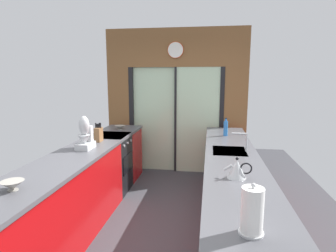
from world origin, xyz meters
The scene contains 13 objects.
ground_plane centered at (0.00, 0.60, -0.01)m, with size 5.04×7.60×0.02m, color #38383D.
back_wall_unit centered at (0.00, 2.40, 1.52)m, with size 2.64×0.12×2.70m.
left_counter_run centered at (-0.91, 0.13, 0.47)m, with size 0.62×3.80×0.92m.
right_counter_run centered at (0.91, 0.30, 0.46)m, with size 0.62×3.80×0.92m.
sink_faucet centered at (1.05, 0.55, 1.07)m, with size 0.19×0.02×0.23m.
oven_range centered at (-0.91, 1.25, 0.46)m, with size 0.60×0.60×0.92m.
mixing_bowl_mid centered at (-0.89, -0.96, 0.96)m, with size 0.18×0.18×0.08m.
mixing_bowl_far centered at (-0.89, 1.74, 0.96)m, with size 0.19×0.19×0.07m.
knife_block centered at (-0.89, 0.79, 1.02)m, with size 0.09×0.14×0.27m.
stand_mixer centered at (-0.89, 0.37, 1.08)m, with size 0.17×0.27×0.42m.
kettle centered at (0.89, -0.40, 1.00)m, with size 0.25×0.17×0.19m.
soap_bottle centered at (0.89, 1.46, 1.04)m, with size 0.07×0.07×0.28m.
paper_towel_roll centered at (0.89, -1.32, 1.06)m, with size 0.15×0.15×0.30m.
Camera 1 is at (0.64, -2.85, 1.80)m, focal length 29.91 mm.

